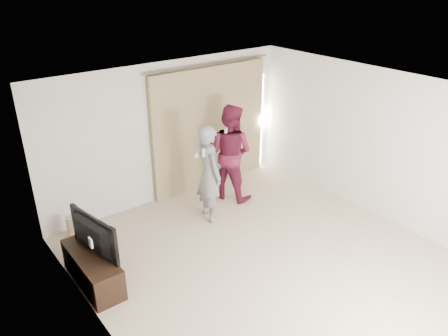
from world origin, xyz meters
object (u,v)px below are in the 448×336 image
Objects in this scene: person_man at (209,173)px; person_woman at (230,152)px; tv_console at (93,269)px; tv at (88,237)px.

person_woman is at bearing 27.21° from person_man.
tv_console is 0.67× the size of person_woman.
tv_console is at bearing -165.20° from person_woman.
person_man is 0.94× the size of person_woman.
person_man reaches higher than tv.
tv is at bearing 0.00° from tv_console.
tv_console is at bearing -0.00° from tv.
person_woman reaches higher than tv_console.
tv is 0.55× the size of person_woman.
person_woman reaches higher than tv.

